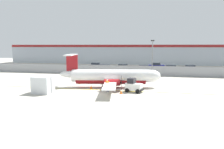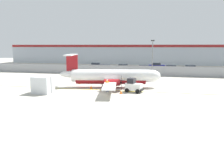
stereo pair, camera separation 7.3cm
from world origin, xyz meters
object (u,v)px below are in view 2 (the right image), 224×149
(traffic_cone_near_left, at_px, (91,87))
(traffic_cone_far_left, at_px, (121,91))
(commuter_airplane, at_px, (112,77))
(parked_car_0, at_px, (73,66))
(traffic_cone_near_right, at_px, (79,82))
(apron_light_pole, at_px, (152,56))
(parked_car_4, at_px, (143,68))
(parked_car_2, at_px, (105,68))
(parked_car_6, at_px, (171,68))
(parked_car_7, at_px, (190,68))
(cargo_container, at_px, (43,85))
(baggage_tug, at_px, (133,86))
(ground_crew_worker, at_px, (107,85))
(parked_car_5, at_px, (156,66))
(parked_car_1, at_px, (96,66))
(parked_car_3, at_px, (123,67))

(traffic_cone_near_left, distance_m, traffic_cone_far_left, 5.26)
(traffic_cone_near_left, relative_size, traffic_cone_far_left, 1.00)
(commuter_airplane, bearing_deg, parked_car_0, 114.75)
(traffic_cone_near_left, bearing_deg, traffic_cone_near_right, 132.12)
(traffic_cone_far_left, relative_size, apron_light_pole, 0.09)
(parked_car_0, distance_m, parked_car_4, 19.12)
(parked_car_2, relative_size, parked_car_6, 1.02)
(traffic_cone_near_right, relative_size, parked_car_7, 0.15)
(cargo_container, distance_m, traffic_cone_far_left, 10.26)
(traffic_cone_near_right, relative_size, parked_car_6, 0.15)
(traffic_cone_near_left, distance_m, parked_car_7, 29.08)
(baggage_tug, distance_m, traffic_cone_far_left, 2.08)
(parked_car_2, bearing_deg, baggage_tug, 118.20)
(ground_crew_worker, distance_m, traffic_cone_near_right, 7.66)
(cargo_container, xyz_separation_m, traffic_cone_near_right, (2.27, 7.40, -0.79))
(commuter_airplane, relative_size, parked_car_5, 3.71)
(cargo_container, relative_size, traffic_cone_far_left, 3.99)
(traffic_cone_near_right, bearing_deg, parked_car_5, 64.30)
(traffic_cone_far_left, bearing_deg, parked_car_1, 111.52)
(parked_car_6, xyz_separation_m, parked_car_7, (4.15, 0.50, 0.00))
(parked_car_2, bearing_deg, parked_car_4, -174.87)
(apron_light_pole, bearing_deg, cargo_container, -129.91)
(commuter_airplane, xyz_separation_m, cargo_container, (-8.15, -5.80, -0.50))
(baggage_tug, xyz_separation_m, ground_crew_worker, (-3.51, -0.52, 0.10))
(traffic_cone_near_right, relative_size, apron_light_pole, 0.09)
(traffic_cone_far_left, xyz_separation_m, parked_car_6, (7.97, 25.52, 0.58))
(traffic_cone_far_left, height_order, apron_light_pole, apron_light_pole)
(cargo_container, relative_size, apron_light_pole, 0.35)
(traffic_cone_near_left, height_order, parked_car_4, parked_car_4)
(traffic_cone_far_left, height_order, parked_car_5, parked_car_5)
(cargo_container, distance_m, traffic_cone_near_left, 6.73)
(cargo_container, xyz_separation_m, parked_car_0, (-7.31, 28.72, -0.21))
(parked_car_3, xyz_separation_m, parked_car_5, (8.21, 5.39, 0.00))
(parked_car_3, distance_m, parked_car_5, 9.82)
(cargo_container, xyz_separation_m, parked_car_5, (14.58, 32.97, -0.21))
(parked_car_7, bearing_deg, traffic_cone_near_left, 54.98)
(traffic_cone_near_left, xyz_separation_m, parked_car_5, (9.20, 29.00, 0.58))
(parked_car_6, height_order, parked_car_7, same)
(baggage_tug, bearing_deg, parked_car_3, 117.12)
(cargo_container, distance_m, apron_light_pole, 21.68)
(parked_car_3, bearing_deg, traffic_cone_near_right, 76.67)
(cargo_container, bearing_deg, commuter_airplane, 40.04)
(cargo_container, bearing_deg, traffic_cone_near_right, 77.52)
(commuter_airplane, distance_m, parked_car_3, 21.86)
(cargo_container, bearing_deg, parked_car_2, 89.56)
(parked_car_1, relative_size, parked_car_5, 1.02)
(traffic_cone_near_left, bearing_deg, ground_crew_worker, -29.03)
(baggage_tug, xyz_separation_m, traffic_cone_near_left, (-6.23, 0.99, -0.54))
(parked_car_2, xyz_separation_m, parked_car_4, (9.26, -0.07, 0.00))
(parked_car_0, bearing_deg, parked_car_1, 11.06)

